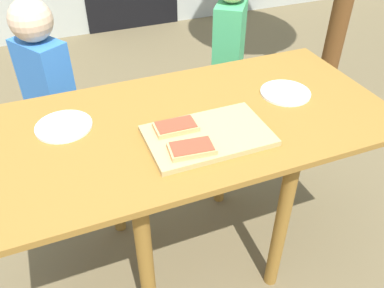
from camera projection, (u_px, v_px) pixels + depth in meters
ground_plane at (191, 252)px, 1.83m from camera, size 16.00×16.00×0.00m
dining_table at (190, 144)px, 1.45m from camera, size 1.43×0.70×0.73m
cutting_board at (208, 136)px, 1.29m from camera, size 0.40×0.25×0.02m
pizza_slice_far_left at (176, 127)px, 1.30m from camera, size 0.14×0.08×0.02m
pizza_slice_near_left at (192, 148)px, 1.21m from camera, size 0.15×0.10×0.02m
plate_white_left at (64, 126)px, 1.34m from camera, size 0.19×0.19×0.01m
plate_white_right at (285, 93)px, 1.51m from camera, size 0.19×0.19×0.01m
child_left at (47, 87)px, 1.86m from camera, size 0.25×0.28×0.99m
child_right at (229, 55)px, 2.14m from camera, size 0.25×0.28×1.02m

